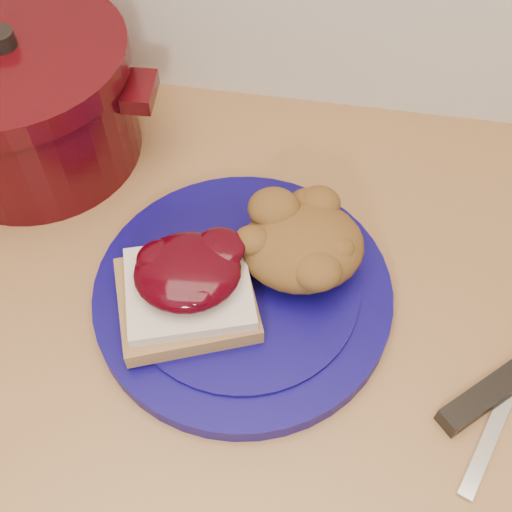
# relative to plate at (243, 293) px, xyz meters

# --- Properties ---
(base_cabinet) EXTENTS (4.00, 0.60, 0.86)m
(base_cabinet) POSITION_rel_plate_xyz_m (0.03, 0.01, -0.48)
(base_cabinet) COLOR beige
(base_cabinet) RESTS_ON floor
(plate) EXTENTS (0.37, 0.37, 0.02)m
(plate) POSITION_rel_plate_xyz_m (0.00, 0.00, 0.00)
(plate) COLOR #0C0654
(plate) RESTS_ON wood_countertop
(sandwich) EXTENTS (0.16, 0.15, 0.06)m
(sandwich) POSITION_rel_plate_xyz_m (-0.05, -0.03, 0.04)
(sandwich) COLOR olive
(sandwich) RESTS_ON plate
(stuffing_mound) EXTENTS (0.15, 0.13, 0.06)m
(stuffing_mound) POSITION_rel_plate_xyz_m (0.05, 0.04, 0.05)
(stuffing_mound) COLOR brown
(stuffing_mound) RESTS_ON plate
(butter_knife) EXTENTS (0.08, 0.17, 0.00)m
(butter_knife) POSITION_rel_plate_xyz_m (0.25, -0.08, -0.01)
(butter_knife) COLOR silver
(butter_knife) RESTS_ON wood_countertop
(dutch_oven) EXTENTS (0.31, 0.28, 0.16)m
(dutch_oven) POSITION_rel_plate_xyz_m (-0.28, 0.17, 0.07)
(dutch_oven) COLOR #380509
(dutch_oven) RESTS_ON wood_countertop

